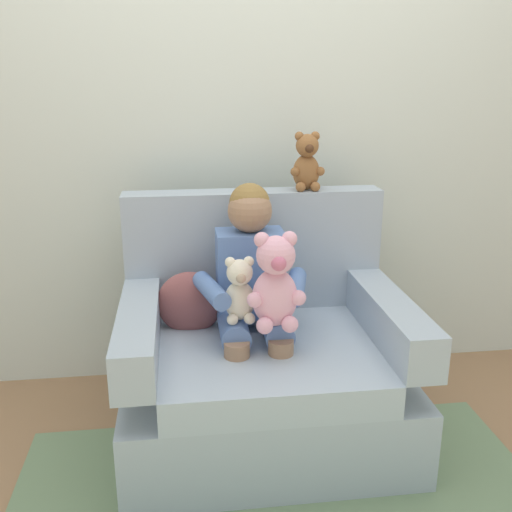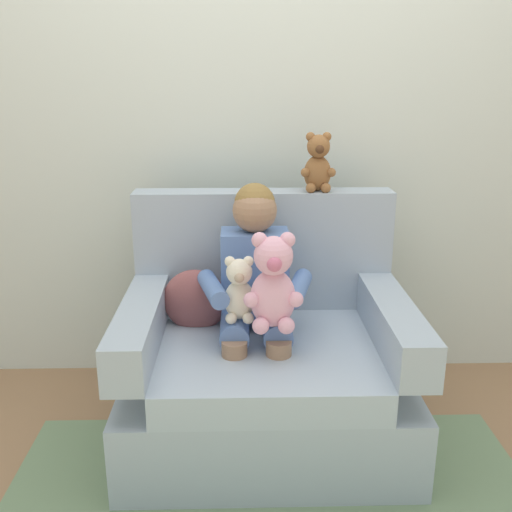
{
  "view_description": "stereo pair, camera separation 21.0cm",
  "coord_description": "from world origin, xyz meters",
  "px_view_note": "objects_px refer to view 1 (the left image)",
  "views": [
    {
      "loc": [
        -0.3,
        -2.04,
        1.4
      ],
      "look_at": [
        -0.04,
        -0.05,
        0.78
      ],
      "focal_mm": 41.4,
      "sensor_mm": 36.0,
      "label": 1
    },
    {
      "loc": [
        -0.09,
        -2.06,
        1.4
      ],
      "look_at": [
        -0.04,
        -0.05,
        0.78
      ],
      "focal_mm": 41.4,
      "sensor_mm": 36.0,
      "label": 2
    }
  ],
  "objects_px": {
    "plush_cream": "(240,291)",
    "plush_brown_on_backrest": "(307,163)",
    "seated_child": "(252,282)",
    "plush_pink": "(275,284)",
    "throw_pillow": "(190,303)",
    "armchair": "(263,364)"
  },
  "relations": [
    {
      "from": "armchair",
      "to": "seated_child",
      "type": "bearing_deg",
      "value": 156.35
    },
    {
      "from": "seated_child",
      "to": "armchair",
      "type": "bearing_deg",
      "value": -32.05
    },
    {
      "from": "seated_child",
      "to": "throw_pillow",
      "type": "xyz_separation_m",
      "value": [
        -0.24,
        0.09,
        -0.11
      ]
    },
    {
      "from": "armchair",
      "to": "throw_pillow",
      "type": "xyz_separation_m",
      "value": [
        -0.28,
        0.11,
        0.23
      ]
    },
    {
      "from": "plush_pink",
      "to": "armchair",
      "type": "bearing_deg",
      "value": 101.1
    },
    {
      "from": "plush_cream",
      "to": "plush_pink",
      "type": "bearing_deg",
      "value": -21.04
    },
    {
      "from": "seated_child",
      "to": "plush_brown_on_backrest",
      "type": "distance_m",
      "value": 0.56
    },
    {
      "from": "plush_pink",
      "to": "throw_pillow",
      "type": "relative_size",
      "value": 1.35
    },
    {
      "from": "seated_child",
      "to": "throw_pillow",
      "type": "relative_size",
      "value": 3.17
    },
    {
      "from": "seated_child",
      "to": "throw_pillow",
      "type": "distance_m",
      "value": 0.28
    },
    {
      "from": "seated_child",
      "to": "plush_pink",
      "type": "bearing_deg",
      "value": -81.89
    },
    {
      "from": "seated_child",
      "to": "plush_pink",
      "type": "height_order",
      "value": "seated_child"
    },
    {
      "from": "plush_cream",
      "to": "plush_brown_on_backrest",
      "type": "distance_m",
      "value": 0.66
    },
    {
      "from": "plush_cream",
      "to": "plush_pink",
      "type": "distance_m",
      "value": 0.15
    },
    {
      "from": "armchair",
      "to": "throw_pillow",
      "type": "height_order",
      "value": "armchair"
    },
    {
      "from": "armchair",
      "to": "plush_brown_on_backrest",
      "type": "distance_m",
      "value": 0.84
    },
    {
      "from": "plush_cream",
      "to": "armchair",
      "type": "bearing_deg",
      "value": 55.68
    },
    {
      "from": "armchair",
      "to": "plush_pink",
      "type": "distance_m",
      "value": 0.44
    },
    {
      "from": "armchair",
      "to": "seated_child",
      "type": "height_order",
      "value": "seated_child"
    },
    {
      "from": "throw_pillow",
      "to": "plush_brown_on_backrest",
      "type": "bearing_deg",
      "value": 20.93
    },
    {
      "from": "armchair",
      "to": "plush_brown_on_backrest",
      "type": "xyz_separation_m",
      "value": [
        0.22,
        0.31,
        0.75
      ]
    },
    {
      "from": "plush_pink",
      "to": "throw_pillow",
      "type": "height_order",
      "value": "plush_pink"
    }
  ]
}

